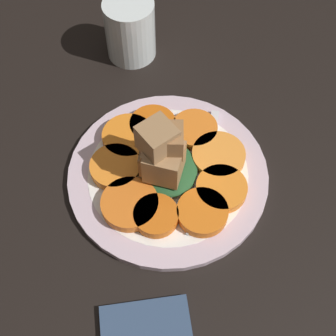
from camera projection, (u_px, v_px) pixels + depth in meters
table_slab at (168, 180)px, 62.53cm from camera, size 120.00×120.00×2.00cm
plate at (168, 174)px, 61.24cm from camera, size 26.16×26.16×1.05cm
carrot_slice_0 at (195, 130)px, 63.53cm from camera, size 6.23×6.23×1.36cm
carrot_slice_1 at (153, 126)px, 63.89cm from camera, size 6.35×6.35×1.36cm
carrot_slice_2 at (128, 137)px, 62.87cm from camera, size 7.04×7.04×1.36cm
carrot_slice_3 at (115, 167)px, 60.34cm from camera, size 6.59×6.59×1.36cm
carrot_slice_4 at (130, 204)px, 57.52cm from camera, size 7.14×7.14×1.36cm
carrot_slice_5 at (156, 216)px, 56.68cm from camera, size 5.55×5.55×1.36cm
carrot_slice_6 at (202, 212)px, 56.92cm from camera, size 6.32×6.32×1.36cm
carrot_slice_7 at (221, 189)px, 58.66cm from camera, size 6.48×6.48×1.36cm
carrot_slice_8 at (218, 156)px, 61.28cm from camera, size 7.02×7.02×1.36cm
center_pile at (164, 157)px, 57.33cm from camera, size 8.41×7.69×9.54cm
fork at (206, 172)px, 60.53cm from camera, size 18.83×7.63×0.40cm
water_glass at (130, 29)px, 69.82cm from camera, size 7.55×7.55×9.23cm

